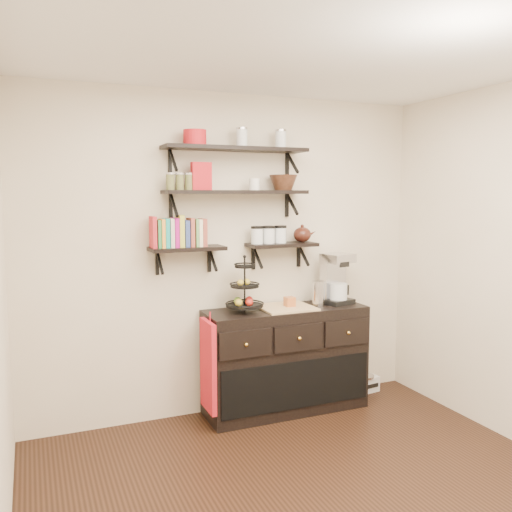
# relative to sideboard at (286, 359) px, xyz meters

# --- Properties ---
(ceiling) EXTENTS (3.50, 3.50, 0.02)m
(ceiling) POSITION_rel_sideboard_xyz_m (-0.41, -1.51, 2.25)
(ceiling) COLOR white
(ceiling) RESTS_ON back_wall
(back_wall) EXTENTS (3.50, 0.02, 2.70)m
(back_wall) POSITION_rel_sideboard_xyz_m (-0.41, 0.24, 0.90)
(back_wall) COLOR silver
(back_wall) RESTS_ON ground
(shelf_top) EXTENTS (1.20, 0.27, 0.23)m
(shelf_top) POSITION_rel_sideboard_xyz_m (-0.41, 0.10, 1.78)
(shelf_top) COLOR black
(shelf_top) RESTS_ON back_wall
(shelf_mid) EXTENTS (1.20, 0.27, 0.23)m
(shelf_mid) POSITION_rel_sideboard_xyz_m (-0.41, 0.10, 1.43)
(shelf_mid) COLOR black
(shelf_mid) RESTS_ON back_wall
(shelf_low_left) EXTENTS (0.60, 0.25, 0.23)m
(shelf_low_left) POSITION_rel_sideboard_xyz_m (-0.83, 0.12, 0.98)
(shelf_low_left) COLOR black
(shelf_low_left) RESTS_ON back_wall
(shelf_low_right) EXTENTS (0.60, 0.25, 0.23)m
(shelf_low_right) POSITION_rel_sideboard_xyz_m (0.01, 0.12, 0.98)
(shelf_low_right) COLOR black
(shelf_low_right) RESTS_ON back_wall
(cookbooks) EXTENTS (0.43, 0.15, 0.26)m
(cookbooks) POSITION_rel_sideboard_xyz_m (-0.88, 0.12, 1.11)
(cookbooks) COLOR #B7252D
(cookbooks) RESTS_ON shelf_low_left
(glass_canisters) EXTENTS (0.32, 0.10, 0.13)m
(glass_canisters) POSITION_rel_sideboard_xyz_m (-0.11, 0.12, 1.06)
(glass_canisters) COLOR silver
(glass_canisters) RESTS_ON shelf_low_right
(sideboard) EXTENTS (1.40, 0.50, 0.92)m
(sideboard) POSITION_rel_sideboard_xyz_m (0.00, 0.00, 0.00)
(sideboard) COLOR black
(sideboard) RESTS_ON floor
(fruit_stand) EXTENTS (0.31, 0.31, 0.45)m
(fruit_stand) POSITION_rel_sideboard_xyz_m (-0.38, 0.00, 0.60)
(fruit_stand) COLOR black
(fruit_stand) RESTS_ON sideboard
(candle) EXTENTS (0.08, 0.08, 0.08)m
(candle) POSITION_rel_sideboard_xyz_m (0.04, 0.00, 0.50)
(candle) COLOR #B05A28
(candle) RESTS_ON sideboard
(coffee_maker) EXTENTS (0.29, 0.29, 0.45)m
(coffee_maker) POSITION_rel_sideboard_xyz_m (0.50, 0.03, 0.66)
(coffee_maker) COLOR black
(coffee_maker) RESTS_ON sideboard
(thermal_carafe) EXTENTS (0.11, 0.11, 0.22)m
(thermal_carafe) POSITION_rel_sideboard_xyz_m (0.31, -0.02, 0.56)
(thermal_carafe) COLOR silver
(thermal_carafe) RESTS_ON sideboard
(apron) EXTENTS (0.04, 0.31, 0.72)m
(apron) POSITION_rel_sideboard_xyz_m (-0.73, -0.10, 0.06)
(apron) COLOR #B6131A
(apron) RESTS_ON sideboard
(radio) EXTENTS (0.29, 0.21, 0.16)m
(radio) POSITION_rel_sideboard_xyz_m (0.88, 0.09, -0.37)
(radio) COLOR silver
(radio) RESTS_ON floor
(recipe_box) EXTENTS (0.16, 0.07, 0.22)m
(recipe_box) POSITION_rel_sideboard_xyz_m (-0.71, 0.10, 1.56)
(recipe_box) COLOR red
(recipe_box) RESTS_ON shelf_mid
(walnut_bowl) EXTENTS (0.24, 0.24, 0.13)m
(walnut_bowl) POSITION_rel_sideboard_xyz_m (0.02, 0.10, 1.51)
(walnut_bowl) COLOR black
(walnut_bowl) RESTS_ON shelf_mid
(ramekins) EXTENTS (0.09, 0.09, 0.10)m
(ramekins) POSITION_rel_sideboard_xyz_m (-0.25, 0.10, 1.50)
(ramekins) COLOR white
(ramekins) RESTS_ON shelf_mid
(teapot) EXTENTS (0.23, 0.19, 0.16)m
(teapot) POSITION_rel_sideboard_xyz_m (0.21, 0.12, 1.08)
(teapot) COLOR #371710
(teapot) RESTS_ON shelf_low_right
(red_pot) EXTENTS (0.18, 0.18, 0.12)m
(red_pot) POSITION_rel_sideboard_xyz_m (-0.76, 0.10, 1.86)
(red_pot) COLOR red
(red_pot) RESTS_ON shelf_top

